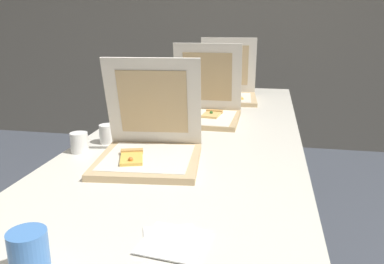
{
  "coord_description": "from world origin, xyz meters",
  "views": [
    {
      "loc": [
        0.29,
        -0.93,
        1.2
      ],
      "look_at": [
        0.02,
        0.48,
        0.79
      ],
      "focal_mm": 37.02,
      "sensor_mm": 36.0,
      "label": 1
    }
  ],
  "objects_px": {
    "cup_white_near_left": "(79,143)",
    "cup_white_mid": "(143,119)",
    "table": "(195,144)",
    "pizza_box_back": "(228,91)",
    "napkin_pile": "(172,241)",
    "cup_white_near_center": "(108,134)",
    "pizza_box_front": "(149,147)",
    "pizza_box_middle": "(204,109)",
    "cup_white_far": "(165,103)",
    "cup_printed_front": "(29,255)"
  },
  "relations": [
    {
      "from": "cup_white_near_left",
      "to": "cup_white_mid",
      "type": "bearing_deg",
      "value": 72.03
    },
    {
      "from": "table",
      "to": "pizza_box_back",
      "type": "height_order",
      "value": "pizza_box_back"
    },
    {
      "from": "table",
      "to": "napkin_pile",
      "type": "distance_m",
      "value": 0.84
    },
    {
      "from": "cup_white_near_center",
      "to": "cup_white_near_left",
      "type": "height_order",
      "value": "same"
    },
    {
      "from": "pizza_box_front",
      "to": "pizza_box_middle",
      "type": "bearing_deg",
      "value": 75.24
    },
    {
      "from": "table",
      "to": "pizza_box_back",
      "type": "xyz_separation_m",
      "value": [
        0.06,
        0.75,
        0.1
      ]
    },
    {
      "from": "pizza_box_back",
      "to": "napkin_pile",
      "type": "relative_size",
      "value": 2.23
    },
    {
      "from": "pizza_box_back",
      "to": "cup_white_near_center",
      "type": "height_order",
      "value": "pizza_box_back"
    },
    {
      "from": "pizza_box_middle",
      "to": "napkin_pile",
      "type": "distance_m",
      "value": 1.09
    },
    {
      "from": "napkin_pile",
      "to": "cup_white_near_center",
      "type": "bearing_deg",
      "value": 122.85
    },
    {
      "from": "cup_white_mid",
      "to": "cup_white_near_left",
      "type": "xyz_separation_m",
      "value": [
        -0.12,
        -0.38,
        0.0
      ]
    },
    {
      "from": "pizza_box_back",
      "to": "cup_white_far",
      "type": "bearing_deg",
      "value": -135.27
    },
    {
      "from": "pizza_box_middle",
      "to": "napkin_pile",
      "type": "height_order",
      "value": "pizza_box_middle"
    },
    {
      "from": "cup_white_mid",
      "to": "cup_white_far",
      "type": "xyz_separation_m",
      "value": [
        0.01,
        0.34,
        0.0
      ]
    },
    {
      "from": "table",
      "to": "pizza_box_front",
      "type": "height_order",
      "value": "pizza_box_front"
    },
    {
      "from": "cup_white_near_center",
      "to": "cup_printed_front",
      "type": "distance_m",
      "value": 0.84
    },
    {
      "from": "pizza_box_back",
      "to": "cup_white_near_left",
      "type": "xyz_separation_m",
      "value": [
        -0.43,
        -1.06,
        -0.02
      ]
    },
    {
      "from": "pizza_box_middle",
      "to": "cup_printed_front",
      "type": "distance_m",
      "value": 1.26
    },
    {
      "from": "cup_white_near_center",
      "to": "table",
      "type": "bearing_deg",
      "value": 31.07
    },
    {
      "from": "pizza_box_back",
      "to": "table",
      "type": "bearing_deg",
      "value": -99.27
    },
    {
      "from": "pizza_box_front",
      "to": "pizza_box_middle",
      "type": "distance_m",
      "value": 0.61
    },
    {
      "from": "cup_white_far",
      "to": "pizza_box_middle",
      "type": "bearing_deg",
      "value": -33.44
    },
    {
      "from": "pizza_box_middle",
      "to": "cup_white_near_left",
      "type": "bearing_deg",
      "value": -123.14
    },
    {
      "from": "cup_white_near_center",
      "to": "pizza_box_front",
      "type": "bearing_deg",
      "value": -37.2
    },
    {
      "from": "cup_white_mid",
      "to": "cup_white_far",
      "type": "relative_size",
      "value": 1.0
    },
    {
      "from": "cup_white_mid",
      "to": "cup_white_near_center",
      "type": "bearing_deg",
      "value": -104.25
    },
    {
      "from": "pizza_box_back",
      "to": "pizza_box_middle",
      "type": "bearing_deg",
      "value": -101.99
    },
    {
      "from": "pizza_box_front",
      "to": "cup_white_near_left",
      "type": "distance_m",
      "value": 0.28
    },
    {
      "from": "table",
      "to": "cup_white_near_center",
      "type": "height_order",
      "value": "cup_white_near_center"
    },
    {
      "from": "pizza_box_back",
      "to": "cup_white_far",
      "type": "xyz_separation_m",
      "value": [
        -0.29,
        -0.35,
        -0.02
      ]
    },
    {
      "from": "pizza_box_middle",
      "to": "cup_white_near_left",
      "type": "xyz_separation_m",
      "value": [
        -0.37,
        -0.57,
        -0.01
      ]
    },
    {
      "from": "pizza_box_middle",
      "to": "pizza_box_back",
      "type": "xyz_separation_m",
      "value": [
        0.06,
        0.5,
        0.0
      ]
    },
    {
      "from": "table",
      "to": "pizza_box_back",
      "type": "distance_m",
      "value": 0.76
    },
    {
      "from": "pizza_box_middle",
      "to": "cup_printed_front",
      "type": "bearing_deg",
      "value": -95.87
    },
    {
      "from": "cup_white_near_center",
      "to": "cup_white_mid",
      "type": "distance_m",
      "value": 0.26
    },
    {
      "from": "pizza_box_front",
      "to": "cup_white_near_left",
      "type": "xyz_separation_m",
      "value": [
        -0.28,
        0.04,
        -0.01
      ]
    },
    {
      "from": "cup_white_mid",
      "to": "cup_white_far",
      "type": "height_order",
      "value": "same"
    },
    {
      "from": "cup_white_near_left",
      "to": "cup_white_near_center",
      "type": "bearing_deg",
      "value": 64.9
    },
    {
      "from": "cup_white_mid",
      "to": "pizza_box_back",
      "type": "bearing_deg",
      "value": 66.03
    },
    {
      "from": "cup_white_far",
      "to": "cup_printed_front",
      "type": "bearing_deg",
      "value": -85.67
    },
    {
      "from": "table",
      "to": "cup_white_near_center",
      "type": "distance_m",
      "value": 0.38
    },
    {
      "from": "pizza_box_middle",
      "to": "pizza_box_back",
      "type": "height_order",
      "value": "pizza_box_back"
    },
    {
      "from": "cup_printed_front",
      "to": "napkin_pile",
      "type": "bearing_deg",
      "value": 35.9
    },
    {
      "from": "pizza_box_front",
      "to": "cup_white_far",
      "type": "distance_m",
      "value": 0.77
    },
    {
      "from": "pizza_box_back",
      "to": "cup_white_far",
      "type": "relative_size",
      "value": 5.01
    },
    {
      "from": "pizza_box_middle",
      "to": "cup_white_near_center",
      "type": "height_order",
      "value": "pizza_box_middle"
    },
    {
      "from": "cup_white_far",
      "to": "cup_white_near_center",
      "type": "bearing_deg",
      "value": -97.37
    },
    {
      "from": "pizza_box_middle",
      "to": "cup_white_far",
      "type": "bearing_deg",
      "value": 146.38
    },
    {
      "from": "pizza_box_middle",
      "to": "napkin_pile",
      "type": "xyz_separation_m",
      "value": [
        0.11,
        -1.09,
        -0.05
      ]
    },
    {
      "from": "cup_white_near_left",
      "to": "napkin_pile",
      "type": "distance_m",
      "value": 0.71
    }
  ]
}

